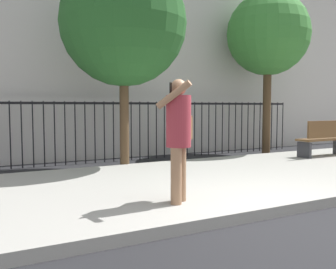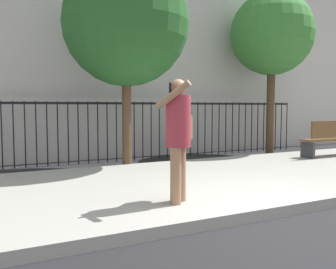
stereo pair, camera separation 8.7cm
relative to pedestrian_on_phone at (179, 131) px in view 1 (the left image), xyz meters
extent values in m
plane|color=black|center=(1.07, -0.84, -1.13)|extent=(60.00, 60.00, 0.00)
cube|color=#9E9B93|center=(1.07, 1.36, -1.05)|extent=(28.00, 4.40, 0.15)
cube|color=black|center=(1.07, 5.06, 0.42)|extent=(12.00, 0.04, 0.06)
cylinder|color=black|center=(-1.62, 5.06, -0.33)|extent=(0.03, 0.03, 1.60)
cylinder|color=black|center=(-1.36, 5.06, -0.33)|extent=(0.03, 0.03, 1.60)
cylinder|color=black|center=(-1.10, 5.06, -0.33)|extent=(0.03, 0.03, 1.60)
cylinder|color=black|center=(-0.85, 5.06, -0.33)|extent=(0.03, 0.03, 1.60)
cylinder|color=black|center=(-0.59, 5.06, -0.33)|extent=(0.03, 0.03, 1.60)
cylinder|color=black|center=(-0.34, 5.06, -0.33)|extent=(0.03, 0.03, 1.60)
cylinder|color=black|center=(-0.08, 5.06, -0.33)|extent=(0.03, 0.03, 1.60)
cylinder|color=black|center=(0.17, 5.06, -0.33)|extent=(0.03, 0.03, 1.60)
cylinder|color=black|center=(0.43, 5.06, -0.33)|extent=(0.03, 0.03, 1.60)
cylinder|color=black|center=(0.68, 5.06, -0.33)|extent=(0.03, 0.03, 1.60)
cylinder|color=black|center=(0.94, 5.06, -0.33)|extent=(0.03, 0.03, 1.60)
cylinder|color=black|center=(1.19, 5.06, -0.33)|extent=(0.03, 0.03, 1.60)
cylinder|color=black|center=(1.45, 5.06, -0.33)|extent=(0.03, 0.03, 1.60)
cylinder|color=black|center=(1.70, 5.06, -0.33)|extent=(0.03, 0.03, 1.60)
cylinder|color=black|center=(1.96, 5.06, -0.33)|extent=(0.03, 0.03, 1.60)
cylinder|color=black|center=(2.21, 5.06, -0.33)|extent=(0.03, 0.03, 1.60)
cylinder|color=black|center=(2.47, 5.06, -0.33)|extent=(0.03, 0.03, 1.60)
cylinder|color=black|center=(2.72, 5.06, -0.33)|extent=(0.03, 0.03, 1.60)
cylinder|color=black|center=(2.98, 5.06, -0.33)|extent=(0.03, 0.03, 1.60)
cylinder|color=black|center=(3.24, 5.06, -0.33)|extent=(0.03, 0.03, 1.60)
cylinder|color=black|center=(3.49, 5.06, -0.33)|extent=(0.03, 0.03, 1.60)
cylinder|color=black|center=(3.75, 5.06, -0.33)|extent=(0.03, 0.03, 1.60)
cylinder|color=black|center=(4.00, 5.06, -0.33)|extent=(0.03, 0.03, 1.60)
cylinder|color=black|center=(4.26, 5.06, -0.33)|extent=(0.03, 0.03, 1.60)
cylinder|color=black|center=(4.51, 5.06, -0.33)|extent=(0.03, 0.03, 1.60)
cylinder|color=black|center=(4.77, 5.06, -0.33)|extent=(0.03, 0.03, 1.60)
cylinder|color=black|center=(5.02, 5.06, -0.33)|extent=(0.03, 0.03, 1.60)
cylinder|color=black|center=(5.28, 5.06, -0.33)|extent=(0.03, 0.03, 1.60)
cylinder|color=black|center=(5.53, 5.06, -0.33)|extent=(0.03, 0.03, 1.60)
cylinder|color=black|center=(5.79, 5.06, -0.33)|extent=(0.03, 0.03, 1.60)
cylinder|color=black|center=(6.04, 5.06, -0.33)|extent=(0.03, 0.03, 1.60)
cylinder|color=black|center=(6.30, 5.06, -0.33)|extent=(0.03, 0.03, 1.60)
cylinder|color=black|center=(6.55, 5.06, -0.33)|extent=(0.03, 0.03, 1.60)
cylinder|color=black|center=(6.81, 5.06, -0.33)|extent=(0.03, 0.03, 1.60)
cylinder|color=black|center=(7.07, 5.06, -0.33)|extent=(0.03, 0.03, 1.60)
cylinder|color=#936B4C|center=(-0.09, -0.08, -0.60)|extent=(0.15, 0.15, 0.77)
cylinder|color=#936B4C|center=(0.06, 0.05, -0.60)|extent=(0.15, 0.15, 0.77)
cylinder|color=#992D38|center=(-0.02, -0.02, 0.14)|extent=(0.48, 0.48, 0.70)
sphere|color=#936B4C|center=(-0.02, -0.02, 0.60)|extent=(0.22, 0.22, 0.22)
cylinder|color=#936B4C|center=(-0.17, -0.15, 0.49)|extent=(0.39, 0.43, 0.38)
cylinder|color=#936B4C|center=(0.13, 0.11, 0.12)|extent=(0.09, 0.09, 0.53)
cube|color=black|center=(-0.17, -0.07, 0.58)|extent=(0.06, 0.05, 0.15)
cube|color=brown|center=(0.18, 0.15, 0.03)|extent=(0.32, 0.30, 0.34)
cube|color=brown|center=(5.81, 2.37, -0.53)|extent=(1.60, 0.45, 0.05)
cube|color=brown|center=(5.81, 2.18, -0.25)|extent=(1.60, 0.06, 0.44)
cube|color=#333338|center=(5.11, 2.37, -0.78)|extent=(0.08, 0.41, 0.40)
cylinder|color=#4C3823|center=(0.66, 3.62, 0.15)|extent=(0.21, 0.21, 2.56)
sphere|color=#235623|center=(0.66, 3.62, 2.21)|extent=(2.84, 2.84, 2.84)
cylinder|color=#4C3823|center=(5.67, 4.36, 0.36)|extent=(0.25, 0.25, 2.98)
sphere|color=#387A33|center=(5.67, 4.36, 2.54)|extent=(2.51, 2.51, 2.51)
camera|label=1|loc=(-2.61, -4.46, 0.34)|focal=40.62mm
camera|label=2|loc=(-2.53, -4.50, 0.34)|focal=40.62mm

